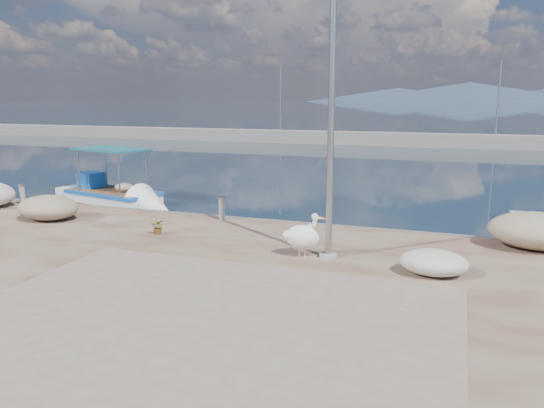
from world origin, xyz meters
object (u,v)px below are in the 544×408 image
at_px(boat_left, 113,198).
at_px(lamp_post, 331,124).
at_px(bollard_near, 222,207).
at_px(pelican, 303,236).

bearing_deg(boat_left, lamp_post, -15.38).
relative_size(boat_left, bollard_near, 7.91).
relative_size(boat_left, lamp_post, 0.85).
distance_m(lamp_post, bollard_near, 5.90).
bearing_deg(pelican, lamp_post, 0.87).
bearing_deg(bollard_near, lamp_post, -34.16).
distance_m(boat_left, bollard_near, 7.35).
height_order(boat_left, bollard_near, boat_left).
bearing_deg(bollard_near, boat_left, 154.04).
distance_m(pelican, bollard_near, 4.77).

